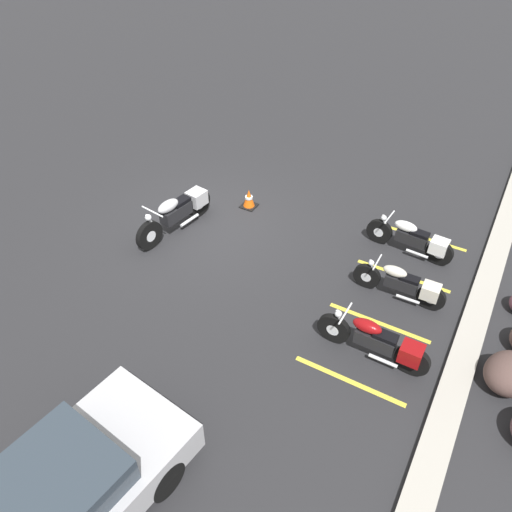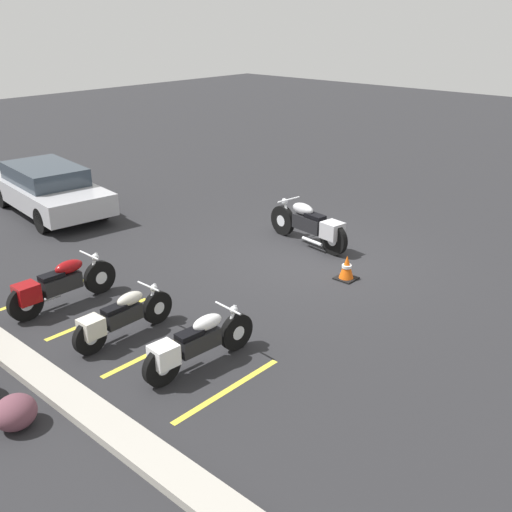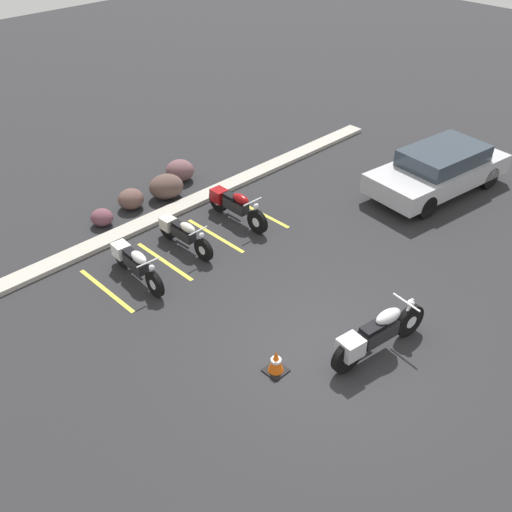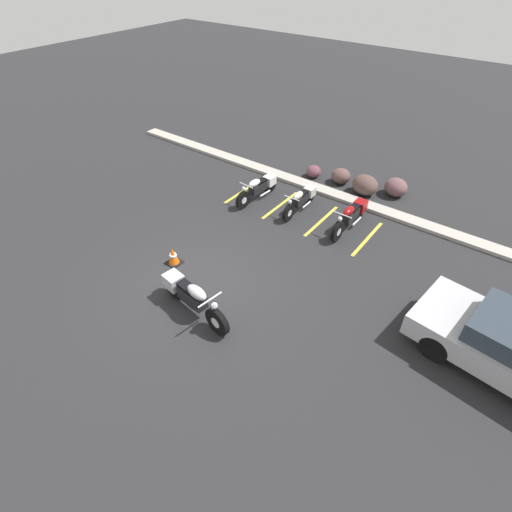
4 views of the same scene
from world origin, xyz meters
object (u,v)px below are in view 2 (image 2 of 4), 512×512
object	(u,v)px
parked_bike_1	(120,317)
parked_bike_2	(58,285)
traffic_cone	(347,268)
motorcycle_silver_featured	(311,225)
landscape_rock_2	(15,412)
parked_bike_0	(195,344)
car_silver	(48,188)

from	to	relation	value
parked_bike_1	parked_bike_2	world-z (taller)	parked_bike_2
parked_bike_1	parked_bike_2	distance (m)	1.79
traffic_cone	motorcycle_silver_featured	bearing A→B (deg)	-30.88
parked_bike_2	traffic_cone	bearing A→B (deg)	-34.02
motorcycle_silver_featured	landscape_rock_2	xyz separation A→B (m)	(-1.16, 7.84, -0.28)
parked_bike_0	parked_bike_1	distance (m)	1.59
parked_bike_1	parked_bike_2	bearing A→B (deg)	91.07
motorcycle_silver_featured	landscape_rock_2	world-z (taller)	motorcycle_silver_featured
parked_bike_1	motorcycle_silver_featured	bearing A→B (deg)	2.26
parked_bike_0	parked_bike_2	world-z (taller)	parked_bike_2
parked_bike_2	parked_bike_0	bearing A→B (deg)	-84.21
parked_bike_1	parked_bike_0	bearing A→B (deg)	-82.04
parked_bike_0	landscape_rock_2	bearing A→B (deg)	168.21
parked_bike_1	car_silver	world-z (taller)	car_silver
parked_bike_2	parked_bike_1	bearing A→B (deg)	-87.45
parked_bike_0	car_silver	bearing A→B (deg)	77.52
parked_bike_0	car_silver	distance (m)	8.95
motorcycle_silver_featured	parked_bike_0	size ratio (longest dim) A/B	1.17
parked_bike_1	car_silver	size ratio (longest dim) A/B	0.44
car_silver	landscape_rock_2	xyz separation A→B (m)	(-7.87, 5.06, -0.46)
landscape_rock_2	traffic_cone	bearing A→B (deg)	-94.46
parked_bike_1	traffic_cone	distance (m)	4.75
parked_bike_0	parked_bike_2	xyz separation A→B (m)	(3.36, 0.31, 0.02)
car_silver	parked_bike_0	bearing A→B (deg)	-9.38
landscape_rock_2	motorcycle_silver_featured	bearing A→B (deg)	-81.57
motorcycle_silver_featured	parked_bike_0	bearing A→B (deg)	117.48
motorcycle_silver_featured	parked_bike_1	size ratio (longest dim) A/B	1.23
car_silver	landscape_rock_2	size ratio (longest dim) A/B	7.72
car_silver	traffic_cone	xyz separation A→B (m)	(-8.40, -1.76, -0.44)
motorcycle_silver_featured	parked_bike_1	distance (m)	5.56
parked_bike_1	parked_bike_2	size ratio (longest dim) A/B	0.90
parked_bike_0	landscape_rock_2	distance (m)	2.63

